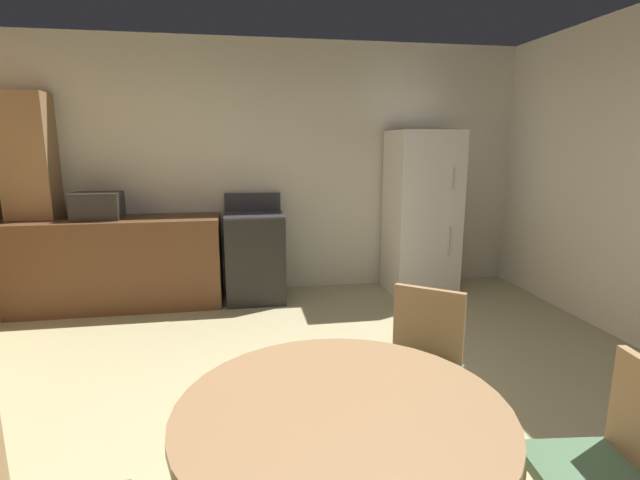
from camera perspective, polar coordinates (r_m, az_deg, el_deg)
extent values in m
plane|color=tan|center=(2.73, 0.41, -24.77)|extent=(14.00, 14.00, 0.00)
cube|color=silver|center=(5.23, -5.55, 8.63)|extent=(5.81, 0.12, 2.70)
cube|color=brown|center=(5.10, -23.29, -2.59)|extent=(2.00, 0.60, 0.90)
cube|color=#9E754C|center=(5.41, -31.44, 3.88)|extent=(0.44, 0.36, 2.10)
cube|color=black|center=(4.95, -7.94, -2.14)|extent=(0.60, 0.60, 0.90)
cube|color=#38383D|center=(4.87, -8.09, 3.13)|extent=(0.60, 0.60, 0.02)
cube|color=#38383D|center=(5.13, -8.22, 4.69)|extent=(0.60, 0.04, 0.18)
cube|color=white|center=(5.19, 12.21, 3.18)|extent=(0.68, 0.66, 1.76)
cylinder|color=#B2B2B7|center=(4.91, 15.86, 7.23)|extent=(0.02, 0.02, 0.22)
cylinder|color=#B2B2B7|center=(5.00, 15.45, -0.21)|extent=(0.02, 0.02, 0.30)
cube|color=#2D2B28|center=(5.04, -25.49, 3.78)|extent=(0.44, 0.32, 0.26)
cylinder|color=#9E754C|center=(1.66, 2.73, -20.29)|extent=(1.13, 1.13, 0.04)
cube|color=#4C704C|center=(2.11, 30.41, -23.81)|extent=(0.44, 0.44, 0.05)
cylinder|color=#9E754C|center=(2.49, 14.35, -23.08)|extent=(0.03, 0.03, 0.43)
cylinder|color=#9E754C|center=(2.57, 6.43, -21.55)|extent=(0.03, 0.03, 0.43)
cylinder|color=#9E754C|center=(2.77, 16.13, -19.29)|extent=(0.03, 0.03, 0.43)
cylinder|color=#9E754C|center=(2.84, 9.08, -18.10)|extent=(0.03, 0.03, 0.43)
cube|color=#4C704C|center=(2.55, 11.72, -15.95)|extent=(0.56, 0.56, 0.05)
cube|color=#9E754C|center=(2.62, 13.04, -10.17)|extent=(0.32, 0.26, 0.42)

